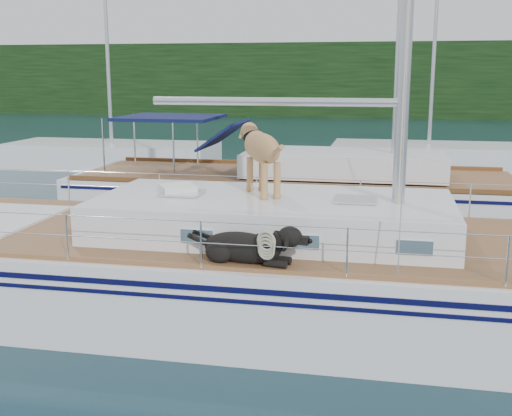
# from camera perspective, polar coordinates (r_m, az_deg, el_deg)

# --- Properties ---
(ground) EXTENTS (120.00, 120.00, 0.00)m
(ground) POSITION_cam_1_polar(r_m,az_deg,el_deg) (10.12, -3.04, -9.02)
(ground) COLOR black
(ground) RESTS_ON ground
(tree_line) EXTENTS (90.00, 3.00, 6.00)m
(tree_line) POSITION_cam_1_polar(r_m,az_deg,el_deg) (54.19, 9.13, 11.16)
(tree_line) COLOR black
(tree_line) RESTS_ON ground
(shore_bank) EXTENTS (92.00, 1.00, 1.20)m
(shore_bank) POSITION_cam_1_polar(r_m,az_deg,el_deg) (55.47, 9.10, 8.70)
(shore_bank) COLOR #595147
(shore_bank) RESTS_ON ground
(main_sailboat) EXTENTS (12.00, 3.80, 14.01)m
(main_sailboat) POSITION_cam_1_polar(r_m,az_deg,el_deg) (9.87, -2.54, -5.36)
(main_sailboat) COLOR white
(main_sailboat) RESTS_ON ground
(neighbor_sailboat) EXTENTS (11.00, 3.50, 13.30)m
(neighbor_sailboat) POSITION_cam_1_polar(r_m,az_deg,el_deg) (16.04, 3.83, 1.18)
(neighbor_sailboat) COLOR white
(neighbor_sailboat) RESTS_ON ground
(bg_boat_west) EXTENTS (8.00, 3.00, 11.65)m
(bg_boat_west) POSITION_cam_1_polar(r_m,az_deg,el_deg) (25.56, -12.65, 4.54)
(bg_boat_west) COLOR white
(bg_boat_west) RESTS_ON ground
(bg_boat_center) EXTENTS (7.20, 3.00, 11.65)m
(bg_boat_center) POSITION_cam_1_polar(r_m,az_deg,el_deg) (25.39, 15.06, 4.38)
(bg_boat_center) COLOR white
(bg_boat_center) RESTS_ON ground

